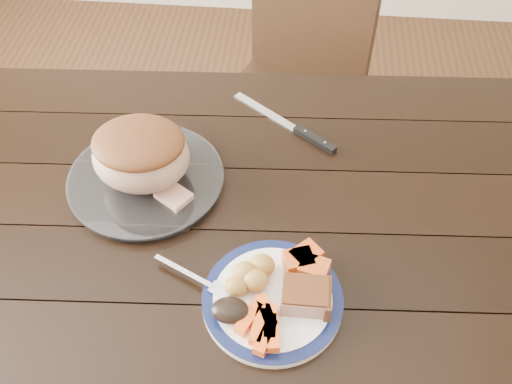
# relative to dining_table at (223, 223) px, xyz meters

# --- Properties ---
(ground) EXTENTS (4.00, 4.00, 0.00)m
(ground) POSITION_rel_dining_table_xyz_m (0.00, 0.00, -0.66)
(ground) COLOR #472B16
(ground) RESTS_ON ground
(dining_table) EXTENTS (1.65, 0.99, 0.75)m
(dining_table) POSITION_rel_dining_table_xyz_m (0.00, 0.00, 0.00)
(dining_table) COLOR black
(dining_table) RESTS_ON ground
(chair_far) EXTENTS (0.55, 0.56, 0.93)m
(chair_far) POSITION_rel_dining_table_xyz_m (0.14, 0.73, -0.13)
(chair_far) COLOR black
(chair_far) RESTS_ON ground
(dinner_plate) EXTENTS (0.27, 0.27, 0.02)m
(dinner_plate) POSITION_rel_dining_table_xyz_m (0.13, -0.25, 0.10)
(dinner_plate) COLOR white
(dinner_plate) RESTS_ON dining_table
(plate_rim) EXTENTS (0.27, 0.27, 0.02)m
(plate_rim) POSITION_rel_dining_table_xyz_m (0.13, -0.25, 0.11)
(plate_rim) COLOR #0C143C
(plate_rim) RESTS_ON dinner_plate
(serving_platter) EXTENTS (0.34, 0.34, 0.02)m
(serving_platter) POSITION_rel_dining_table_xyz_m (-0.17, 0.03, 0.10)
(serving_platter) COLOR white
(serving_platter) RESTS_ON dining_table
(pork_slice) EXTENTS (0.09, 0.07, 0.04)m
(pork_slice) POSITION_rel_dining_table_xyz_m (0.19, -0.26, 0.13)
(pork_slice) COLOR tan
(pork_slice) RESTS_ON dinner_plate
(roasted_potatoes) EXTENTS (0.09, 0.09, 0.04)m
(roasted_potatoes) POSITION_rel_dining_table_xyz_m (0.09, -0.22, 0.13)
(roasted_potatoes) COLOR gold
(roasted_potatoes) RESTS_ON dinner_plate
(carrot_batons) EXTENTS (0.09, 0.12, 0.02)m
(carrot_batons) POSITION_rel_dining_table_xyz_m (0.12, -0.32, 0.12)
(carrot_batons) COLOR #FA5915
(carrot_batons) RESTS_ON dinner_plate
(pumpkin_wedges) EXTENTS (0.10, 0.09, 0.04)m
(pumpkin_wedges) POSITION_rel_dining_table_xyz_m (0.19, -0.18, 0.13)
(pumpkin_wedges) COLOR #EE541A
(pumpkin_wedges) RESTS_ON dinner_plate
(dark_mushroom) EXTENTS (0.07, 0.05, 0.03)m
(dark_mushroom) POSITION_rel_dining_table_xyz_m (0.06, -0.30, 0.13)
(dark_mushroom) COLOR black
(dark_mushroom) RESTS_ON dinner_plate
(fork) EXTENTS (0.17, 0.09, 0.00)m
(fork) POSITION_rel_dining_table_xyz_m (-0.01, -0.23, 0.11)
(fork) COLOR silver
(fork) RESTS_ON dinner_plate
(roast_joint) EXTENTS (0.21, 0.18, 0.14)m
(roast_joint) POSITION_rel_dining_table_xyz_m (-0.17, 0.03, 0.18)
(roast_joint) COLOR tan
(roast_joint) RESTS_ON serving_platter
(cut_slice) EXTENTS (0.09, 0.09, 0.02)m
(cut_slice) POSITION_rel_dining_table_xyz_m (-0.10, -0.03, 0.12)
(cut_slice) COLOR tan
(cut_slice) RESTS_ON serving_platter
(carving_knife) EXTENTS (0.27, 0.21, 0.01)m
(carving_knife) POSITION_rel_dining_table_xyz_m (0.17, 0.22, 0.10)
(carving_knife) COLOR silver
(carving_knife) RESTS_ON dining_table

